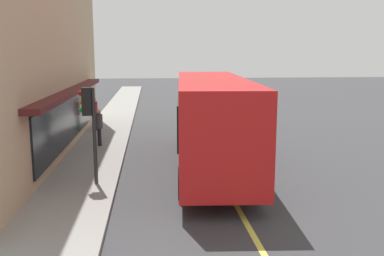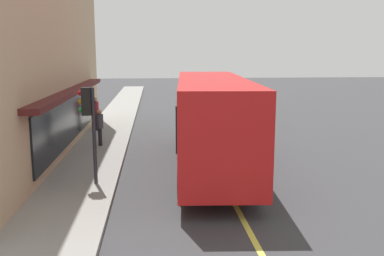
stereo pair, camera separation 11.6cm
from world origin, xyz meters
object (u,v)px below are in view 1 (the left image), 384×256
object	(u,v)px
traffic_light	(89,113)
car_navy	(224,113)
pedestrian_at_corner	(95,110)
bus	(212,118)
pedestrian_by_curb	(99,124)

from	to	relation	value
traffic_light	car_navy	size ratio (longest dim) A/B	0.73
car_navy	pedestrian_at_corner	world-z (taller)	pedestrian_at_corner
bus	traffic_light	distance (m)	4.85
traffic_light	car_navy	xyz separation A→B (m)	(11.81, -6.50, -1.79)
bus	pedestrian_by_curb	bearing A→B (deg)	51.38
bus	pedestrian_at_corner	world-z (taller)	bus
bus	car_navy	size ratio (longest dim) A/B	2.57
traffic_light	pedestrian_at_corner	xyz separation A→B (m)	(9.97, 1.12, -1.25)
car_navy	pedestrian_by_curb	xyz separation A→B (m)	(-5.91, 6.91, 0.44)
pedestrian_at_corner	pedestrian_by_curb	distance (m)	4.12
pedestrian_at_corner	pedestrian_by_curb	size ratio (longest dim) A/B	1.08
car_navy	pedestrian_at_corner	bearing A→B (deg)	103.61
traffic_light	car_navy	bearing A→B (deg)	-28.81
car_navy	pedestrian_at_corner	size ratio (longest dim) A/B	2.35
bus	car_navy	xyz separation A→B (m)	(9.69, -2.17, -1.24)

